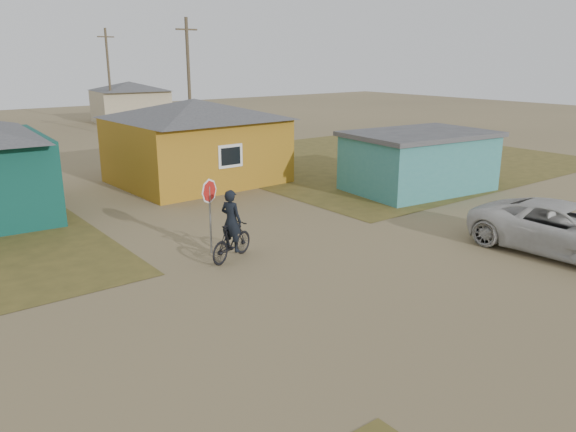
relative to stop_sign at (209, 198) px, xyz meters
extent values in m
plane|color=olive|center=(2.08, -4.79, -1.71)|extent=(120.00, 120.00, 0.00)
cube|color=brown|center=(16.08, 8.21, -1.70)|extent=(20.00, 18.00, 0.00)
cube|color=#A16F18|center=(4.58, 9.21, -0.21)|extent=(7.21, 6.24, 3.00)
pyramid|color=#3C3C3F|center=(4.58, 9.21, 1.74)|extent=(7.72, 6.76, 0.90)
cube|color=silver|center=(4.58, 6.18, -0.06)|extent=(1.20, 0.06, 1.00)
cube|color=black|center=(4.58, 6.15, -0.06)|extent=(0.95, 0.04, 0.75)
cube|color=teal|center=(11.58, 1.71, -0.51)|extent=(6.39, 4.61, 2.40)
cube|color=#3C3C3F|center=(11.58, 1.71, 0.79)|extent=(6.71, 4.93, 0.20)
cube|color=tan|center=(12.08, 35.21, -0.31)|extent=(6.41, 5.50, 2.80)
pyramid|color=#3C3C3F|center=(12.08, 35.21, 1.49)|extent=(6.95, 6.05, 0.80)
cylinder|color=brown|center=(8.58, 17.21, 2.29)|extent=(0.20, 0.20, 8.00)
cube|color=brown|center=(8.58, 17.21, 5.59)|extent=(1.40, 0.10, 0.10)
cylinder|color=brown|center=(9.58, 33.21, 2.29)|extent=(0.20, 0.20, 8.00)
cube|color=brown|center=(9.58, 33.21, 5.59)|extent=(1.40, 0.10, 0.10)
cylinder|color=gray|center=(0.00, 0.00, -0.67)|extent=(0.06, 0.06, 2.08)
imported|color=black|center=(0.21, -0.86, -1.15)|extent=(1.92, 1.19, 1.12)
imported|color=black|center=(0.21, -0.86, -0.52)|extent=(0.66, 0.79, 1.84)
imported|color=beige|center=(8.41, -6.58, -0.94)|extent=(3.01, 5.74, 1.54)
camera|label=1|loc=(-7.99, -14.22, 4.07)|focal=35.00mm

